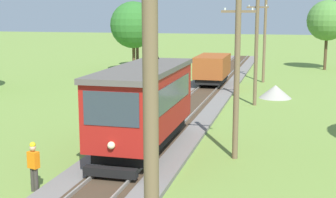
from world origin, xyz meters
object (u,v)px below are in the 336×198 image
object	(u,v)px
utility_pole_near_tram	(237,75)
track_worker	(34,164)
freight_car	(212,68)
gravel_pile	(275,92)
utility_pole_foreground	(151,163)
utility_pole_mid	(256,49)
tree_right_far	(327,21)
tree_left_near	(137,26)
utility_pole_far	(265,34)
red_tram	(144,104)
tree_right_near	(133,25)

from	to	relation	value
utility_pole_near_tram	track_worker	world-z (taller)	utility_pole_near_tram
freight_car	gravel_pile	xyz separation A→B (m)	(5.25, -3.98, -1.08)
track_worker	utility_pole_foreground	bearing A→B (deg)	58.25
freight_car	gravel_pile	bearing A→B (deg)	-37.20
utility_pole_mid	tree_right_far	world-z (taller)	tree_right_far
tree_left_near	utility_pole_far	bearing A→B (deg)	-29.61
red_tram	tree_right_far	distance (m)	35.60
utility_pole_foreground	tree_left_near	bearing A→B (deg)	108.17
utility_pole_near_tram	track_worker	size ratio (longest dim) A/B	3.93
utility_pole_mid	track_worker	xyz separation A→B (m)	(-6.32, -17.40, -2.78)
freight_car	utility_pole_near_tram	distance (m)	19.67
freight_car	utility_pole_foreground	xyz separation A→B (m)	(3.98, -31.79, 2.28)
tree_right_near	track_worker	bearing A→B (deg)	-77.76
utility_pole_far	red_tram	bearing A→B (deg)	-99.81
utility_pole_near_tram	tree_right_near	distance (m)	29.62
track_worker	tree_left_near	bearing A→B (deg)	-150.77
utility_pole_far	track_worker	world-z (taller)	utility_pole_far
utility_pole_foreground	utility_pole_far	bearing A→B (deg)	90.00
utility_pole_mid	tree_right_near	xyz separation A→B (m)	(-13.24, 14.54, 1.10)
tree_right_near	freight_car	bearing A→B (deg)	-38.31
utility_pole_far	tree_right_far	world-z (taller)	utility_pole_far
freight_car	utility_pole_mid	size ratio (longest dim) A/B	0.71
utility_pole_near_tram	gravel_pile	xyz separation A→B (m)	(1.26, 15.17, -3.13)
utility_pole_mid	tree_right_far	xyz separation A→B (m)	(5.97, 22.04, 1.50)
tree_right_far	utility_pole_far	bearing A→B (deg)	-118.46
freight_car	tree_left_near	bearing A→B (deg)	130.94
utility_pole_near_tram	gravel_pile	world-z (taller)	utility_pole_near_tram
utility_pole_far	tree_right_near	bearing A→B (deg)	165.13
utility_pole_mid	track_worker	bearing A→B (deg)	-109.96
tree_right_far	red_tram	bearing A→B (deg)	-106.30
freight_car	tree_left_near	xyz separation A→B (m)	(-10.37, 11.95, 3.11)
tree_right_far	utility_pole_mid	bearing A→B (deg)	-105.16
utility_pole_mid	track_worker	world-z (taller)	utility_pole_mid
freight_car	gravel_pile	distance (m)	6.67
freight_car	tree_left_near	world-z (taller)	tree_left_near
utility_pole_foreground	track_worker	size ratio (longest dim) A/B	4.19
utility_pole_foreground	freight_car	bearing A→B (deg)	97.14
gravel_pile	red_tram	bearing A→B (deg)	-108.98
utility_pole_foreground	utility_pole_near_tram	world-z (taller)	utility_pole_foreground
tree_left_near	tree_right_far	xyz separation A→B (m)	(20.32, 2.86, 0.60)
track_worker	tree_left_near	xyz separation A→B (m)	(-8.04, 36.58, 3.68)
track_worker	freight_car	bearing A→B (deg)	-168.57
utility_pole_near_tram	tree_right_far	xyz separation A→B (m)	(5.97, 33.96, 1.66)
utility_pole_foreground	tree_right_far	size ratio (longest dim) A/B	1.01
red_tram	utility_pole_foreground	size ratio (longest dim) A/B	1.14
tree_right_near	tree_right_far	distance (m)	20.63
gravel_pile	tree_right_far	world-z (taller)	tree_right_far
gravel_pile	freight_car	bearing A→B (deg)	142.80
utility_pole_far	utility_pole_mid	bearing A→B (deg)	-90.00
utility_pole_mid	gravel_pile	world-z (taller)	utility_pole_mid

